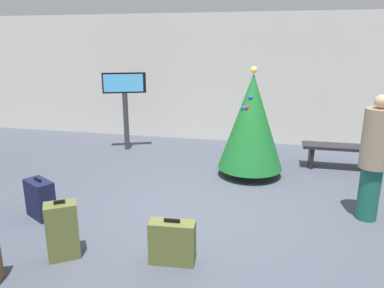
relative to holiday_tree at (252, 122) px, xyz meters
The scene contains 9 objects.
ground_plane 2.05m from the holiday_tree, 110.58° to the right, with size 16.00×16.00×0.00m, color #424754.
back_wall 2.63m from the holiday_tree, 103.92° to the left, with size 16.00×0.20×3.13m, color beige.
holiday_tree is the anchor object (origin of this frame).
flight_info_kiosk 3.17m from the holiday_tree, 159.04° to the left, with size 0.94×0.44×1.79m.
waiting_bench 2.01m from the holiday_tree, 24.59° to the left, with size 1.45×0.44×0.48m.
traveller_0 2.26m from the holiday_tree, 38.56° to the right, with size 0.52×0.52×1.79m.
suitcase_0 3.77m from the holiday_tree, 139.59° to the right, with size 0.53×0.44×0.59m.
suitcase_1 3.23m from the holiday_tree, 101.94° to the right, with size 0.53×0.25×0.55m.
suitcase_2 3.84m from the holiday_tree, 120.61° to the right, with size 0.42×0.39×0.72m.
Camera 1 is at (1.01, -4.94, 2.44)m, focal length 34.01 mm.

